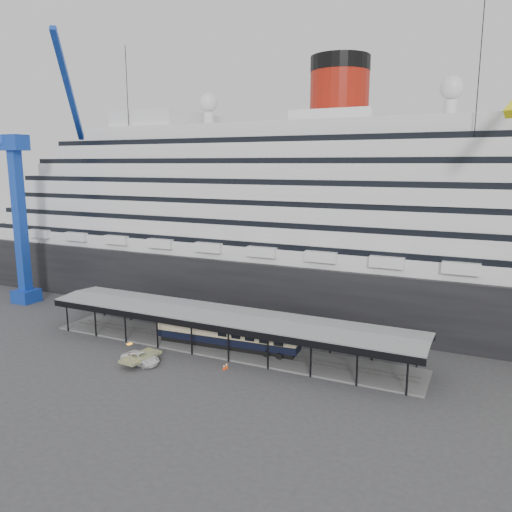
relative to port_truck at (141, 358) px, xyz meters
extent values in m
plane|color=#37373A|center=(7.25, 4.73, -0.76)|extent=(200.00, 200.00, 0.00)
cube|color=black|center=(7.25, 36.73, 4.24)|extent=(130.00, 30.00, 10.00)
cylinder|color=#9A180C|center=(15.25, 36.73, 36.64)|extent=(10.00, 10.00, 9.00)
cylinder|color=black|center=(15.25, 36.73, 41.89)|extent=(10.10, 10.10, 2.50)
sphere|color=silver|center=(-10.75, 36.73, 36.94)|extent=(3.60, 3.60, 3.60)
sphere|color=silver|center=(33.25, 36.73, 36.94)|extent=(3.60, 3.60, 3.60)
cube|color=slate|center=(7.25, 9.73, -0.64)|extent=(56.00, 8.00, 0.24)
cube|color=slate|center=(7.25, 9.01, -0.48)|extent=(54.00, 0.08, 0.10)
cube|color=slate|center=(7.25, 10.45, -0.48)|extent=(54.00, 0.08, 0.10)
cube|color=black|center=(7.25, 5.23, 3.69)|extent=(56.00, 0.18, 0.90)
cube|color=black|center=(7.25, 14.23, 3.69)|extent=(56.00, 0.18, 0.90)
cube|color=slate|center=(7.25, 9.73, 4.42)|extent=(56.00, 9.00, 0.24)
cube|color=#1740B3|center=(-38.75, 14.73, 0.44)|extent=(4.00, 4.00, 2.40)
cube|color=#1740B3|center=(-38.75, 14.73, 14.64)|extent=(1.80, 1.80, 26.00)
cube|color=#1740B3|center=(-38.75, 14.73, 29.04)|extent=(5.00, 3.20, 2.80)
cube|color=#1740B3|center=(-30.36, 20.61, 38.45)|extent=(12.92, 17.86, 16.80)
cylinder|color=black|center=(-21.97, 26.49, 22.85)|extent=(0.12, 0.12, 47.21)
cylinder|color=black|center=(37.51, 24.98, 22.85)|extent=(0.12, 0.12, 47.21)
imported|color=white|center=(0.00, 0.00, 0.00)|extent=(5.69, 3.08, 1.51)
cube|color=black|center=(7.68, 9.73, -0.18)|extent=(20.49, 3.68, 0.68)
cube|color=black|center=(7.68, 9.73, 0.70)|extent=(21.48, 4.13, 1.07)
cube|color=beige|center=(7.68, 9.73, 1.86)|extent=(21.49, 4.17, 1.26)
cube|color=black|center=(7.68, 9.73, 2.69)|extent=(21.48, 4.13, 0.39)
cube|color=#D1440B|center=(0.75, 2.32, -0.74)|extent=(0.45, 0.45, 0.03)
cone|color=#D1440B|center=(0.75, 2.32, -0.32)|extent=(0.38, 0.38, 0.83)
cylinder|color=white|center=(0.75, 2.32, -0.24)|extent=(0.26, 0.26, 0.16)
cube|color=#FB400D|center=(10.92, 3.02, -0.74)|extent=(0.46, 0.46, 0.03)
cone|color=#FB400D|center=(10.92, 3.02, -0.36)|extent=(0.39, 0.39, 0.75)
cylinder|color=white|center=(10.92, 3.02, -0.29)|extent=(0.24, 0.24, 0.15)
cube|color=#EF5B0D|center=(10.97, 3.58, -0.74)|extent=(0.44, 0.44, 0.03)
cone|color=#EF5B0D|center=(10.97, 3.58, -0.35)|extent=(0.37, 0.37, 0.76)
cylinder|color=white|center=(10.97, 3.58, -0.28)|extent=(0.24, 0.24, 0.15)
camera|label=1|loc=(40.54, -49.71, 25.34)|focal=35.00mm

